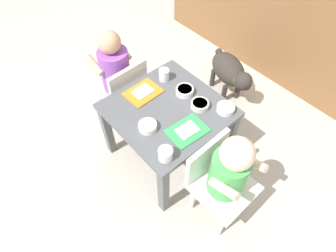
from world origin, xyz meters
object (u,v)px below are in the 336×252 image
at_px(veggie_bowl_far, 148,126).
at_px(water_cup_left, 165,155).
at_px(dining_table, 168,117).
at_px(seated_child_left, 116,71).
at_px(food_tray_right, 187,131).
at_px(water_cup_right, 164,75).
at_px(cereal_bowl_left_side, 200,105).
at_px(cereal_bowl_right_side, 185,91).
at_px(dog, 230,71).
at_px(seated_child_right, 227,171).
at_px(veggie_bowl_near, 226,108).
at_px(food_tray_left, 143,92).

bearing_deg(veggie_bowl_far, water_cup_left, -13.45).
xyz_separation_m(dining_table, seated_child_left, (-0.45, -0.02, 0.05)).
xyz_separation_m(food_tray_right, water_cup_right, (-0.36, 0.16, 0.02)).
distance_m(food_tray_right, cereal_bowl_left_side, 0.18).
bearing_deg(cereal_bowl_right_side, seated_child_left, -158.11).
bearing_deg(dog, dining_table, -80.19).
bearing_deg(seated_child_left, seated_child_right, -0.91).
xyz_separation_m(seated_child_left, food_tray_right, (0.62, -0.00, 0.02)).
xyz_separation_m(food_tray_right, water_cup_left, (0.04, -0.18, 0.02)).
distance_m(seated_child_left, veggie_bowl_near, 0.70).
relative_size(dog, cereal_bowl_left_side, 4.54).
bearing_deg(seated_child_right, water_cup_left, -143.36).
relative_size(dog, veggie_bowl_far, 4.71).
xyz_separation_m(dining_table, seated_child_right, (0.45, -0.04, 0.05)).
bearing_deg(dining_table, food_tray_left, -170.87).
xyz_separation_m(dog, veggie_bowl_far, (0.15, -0.84, 0.23)).
distance_m(seated_child_right, water_cup_right, 0.66).
relative_size(cereal_bowl_right_side, veggie_bowl_near, 1.05).
xyz_separation_m(water_cup_left, cereal_bowl_left_side, (-0.12, 0.34, -0.01)).
relative_size(food_tray_right, veggie_bowl_far, 2.17).
height_order(seated_child_left, cereal_bowl_right_side, seated_child_left).
distance_m(veggie_bowl_far, cereal_bowl_left_side, 0.30).
bearing_deg(seated_child_left, veggie_bowl_near, 20.16).
distance_m(dining_table, water_cup_left, 0.32).
relative_size(dog, cereal_bowl_right_side, 4.42).
height_order(seated_child_right, water_cup_left, seated_child_right).
distance_m(dining_table, food_tray_right, 0.19).
bearing_deg(cereal_bowl_right_side, food_tray_left, -130.70).
distance_m(dining_table, veggie_bowl_near, 0.31).
relative_size(seated_child_right, cereal_bowl_right_side, 6.62).
height_order(dog, cereal_bowl_right_side, cereal_bowl_right_side).
relative_size(dog, food_tray_left, 2.22).
xyz_separation_m(seated_child_left, veggie_bowl_far, (0.48, -0.14, 0.04)).
height_order(seated_child_right, food_tray_left, seated_child_right).
distance_m(seated_child_right, veggie_bowl_far, 0.43).
bearing_deg(veggie_bowl_far, dog, 100.19).
height_order(water_cup_right, veggie_bowl_near, water_cup_right).
bearing_deg(veggie_bowl_far, food_tray_left, 147.41).
xyz_separation_m(cereal_bowl_right_side, veggie_bowl_near, (0.23, 0.07, -0.00)).
bearing_deg(food_tray_right, dog, 112.51).
bearing_deg(food_tray_left, cereal_bowl_left_side, 30.30).
bearing_deg(dog, veggie_bowl_near, -55.10).
xyz_separation_m(seated_child_left, water_cup_right, (0.26, 0.16, 0.05)).
bearing_deg(food_tray_left, cereal_bowl_right_side, 49.30).
xyz_separation_m(water_cup_left, veggie_bowl_near, (-0.01, 0.42, -0.01)).
bearing_deg(seated_child_right, seated_child_left, 179.09).
distance_m(dining_table, seated_child_left, 0.45).
relative_size(food_tray_left, veggie_bowl_far, 2.12).
bearing_deg(food_tray_left, dog, 85.29).
bearing_deg(veggie_bowl_near, dog, 124.90).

